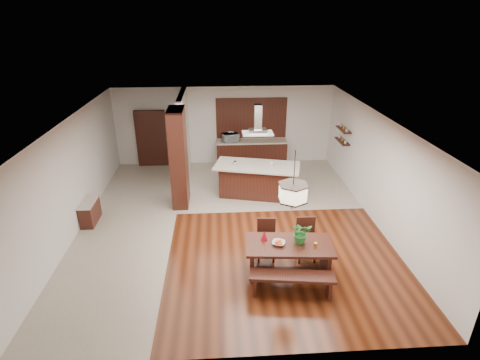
{
  "coord_description": "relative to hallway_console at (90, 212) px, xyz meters",
  "views": [
    {
      "loc": [
        -0.27,
        -9.02,
        5.3
      ],
      "look_at": [
        0.3,
        0.0,
        1.25
      ],
      "focal_mm": 28.0,
      "sensor_mm": 36.0,
      "label": 1
    }
  ],
  "objects": [
    {
      "name": "room_shell",
      "position": [
        3.81,
        -0.2,
        1.75
      ],
      "size": [
        9.0,
        9.04,
        2.92
      ],
      "color": "#3E190B",
      "rests_on": "ground"
    },
    {
      "name": "tile_hallway",
      "position": [
        1.06,
        -0.2,
        -0.31
      ],
      "size": [
        2.5,
        9.0,
        0.01
      ],
      "primitive_type": "cube",
      "color": "#B3A895",
      "rests_on": "ground"
    },
    {
      "name": "tile_kitchen",
      "position": [
        5.06,
        2.3,
        -0.31
      ],
      "size": [
        5.5,
        4.0,
        0.01
      ],
      "primitive_type": "cube",
      "color": "#B3A895",
      "rests_on": "ground"
    },
    {
      "name": "soffit_band",
      "position": [
        3.81,
        -0.2,
        2.57
      ],
      "size": [
        8.0,
        9.0,
        0.02
      ],
      "primitive_type": "cube",
      "color": "#3B1F0E",
      "rests_on": "room_shell"
    },
    {
      "name": "partition_pier",
      "position": [
        2.41,
        1.0,
        1.14
      ],
      "size": [
        0.45,
        1.0,
        2.9
      ],
      "primitive_type": "cube",
      "color": "black",
      "rests_on": "ground"
    },
    {
      "name": "partition_stub",
      "position": [
        2.41,
        3.1,
        1.14
      ],
      "size": [
        0.18,
        2.4,
        2.9
      ],
      "primitive_type": "cube",
      "color": "silver",
      "rests_on": "ground"
    },
    {
      "name": "hallway_console",
      "position": [
        0.0,
        0.0,
        0.0
      ],
      "size": [
        0.37,
        0.88,
        0.63
      ],
      "primitive_type": "cube",
      "color": "black",
      "rests_on": "ground"
    },
    {
      "name": "hallway_doorway",
      "position": [
        1.11,
        4.2,
        0.74
      ],
      "size": [
        1.1,
        0.2,
        2.1
      ],
      "primitive_type": "cube",
      "color": "black",
      "rests_on": "ground"
    },
    {
      "name": "rear_counter",
      "position": [
        4.81,
        4.0,
        0.16
      ],
      "size": [
        2.6,
        0.62,
        0.95
      ],
      "color": "black",
      "rests_on": "ground"
    },
    {
      "name": "kitchen_window",
      "position": [
        4.81,
        4.26,
        1.44
      ],
      "size": [
        2.6,
        0.08,
        1.5
      ],
      "primitive_type": "cube",
      "color": "#A25930",
      "rests_on": "room_shell"
    },
    {
      "name": "shelf_lower",
      "position": [
        7.68,
        2.4,
        1.08
      ],
      "size": [
        0.26,
        0.9,
        0.04
      ],
      "primitive_type": "cube",
      "color": "black",
      "rests_on": "room_shell"
    },
    {
      "name": "shelf_upper",
      "position": [
        7.68,
        2.4,
        1.49
      ],
      "size": [
        0.26,
        0.9,
        0.04
      ],
      "primitive_type": "cube",
      "color": "black",
      "rests_on": "room_shell"
    },
    {
      "name": "dining_table",
      "position": [
        5.03,
        -2.55,
        0.25
      ],
      "size": [
        1.93,
        1.08,
        0.77
      ],
      "rotation": [
        0.0,
        0.0,
        -0.08
      ],
      "color": "black",
      "rests_on": "ground"
    },
    {
      "name": "dining_bench",
      "position": [
        4.97,
        -3.22,
        -0.07
      ],
      "size": [
        1.76,
        0.59,
        0.49
      ],
      "primitive_type": null,
      "rotation": [
        0.0,
        0.0,
        -0.13
      ],
      "color": "black",
      "rests_on": "ground"
    },
    {
      "name": "dining_chair_left",
      "position": [
        4.61,
        -1.95,
        0.17
      ],
      "size": [
        0.46,
        0.46,
        0.96
      ],
      "primitive_type": null,
      "rotation": [
        0.0,
        0.0,
        -0.08
      ],
      "color": "black",
      "rests_on": "ground"
    },
    {
      "name": "dining_chair_right",
      "position": [
        5.54,
        -2.02,
        0.19
      ],
      "size": [
        0.45,
        0.45,
        1.0
      ],
      "primitive_type": null,
      "rotation": [
        0.0,
        0.0,
        -0.01
      ],
      "color": "black",
      "rests_on": "ground"
    },
    {
      "name": "pendant_lantern",
      "position": [
        5.03,
        -2.55,
        1.93
      ],
      "size": [
        0.64,
        0.64,
        1.31
      ],
      "primitive_type": null,
      "color": "beige",
      "rests_on": "room_shell"
    },
    {
      "name": "foliage_plant",
      "position": [
        5.27,
        -2.51,
        0.7
      ],
      "size": [
        0.5,
        0.46,
        0.48
      ],
      "primitive_type": "imported",
      "rotation": [
        0.0,
        0.0,
        0.23
      ],
      "color": "#26732C",
      "rests_on": "dining_table"
    },
    {
      "name": "fruit_bowl",
      "position": [
        4.79,
        -2.55,
        0.49
      ],
      "size": [
        0.35,
        0.35,
        0.07
      ],
      "primitive_type": "imported",
      "rotation": [
        0.0,
        0.0,
        -0.39
      ],
      "color": "beige",
      "rests_on": "dining_table"
    },
    {
      "name": "napkin_cone",
      "position": [
        4.5,
        -2.37,
        0.58
      ],
      "size": [
        0.18,
        0.18,
        0.24
      ],
      "primitive_type": "cone",
      "rotation": [
        0.0,
        0.0,
        0.22
      ],
      "color": "maroon",
      "rests_on": "dining_table"
    },
    {
      "name": "gold_ornament",
      "position": [
        5.55,
        -2.7,
        0.51
      ],
      "size": [
        0.08,
        0.08,
        0.1
      ],
      "primitive_type": "cylinder",
      "rotation": [
        0.0,
        0.0,
        -0.17
      ],
      "color": "gold",
      "rests_on": "dining_table"
    },
    {
      "name": "kitchen_island",
      "position": [
        4.73,
        1.35,
        0.23
      ],
      "size": [
        2.76,
        1.7,
        1.06
      ],
      "rotation": [
        0.0,
        0.0,
        -0.24
      ],
      "color": "black",
      "rests_on": "ground"
    },
    {
      "name": "range_hood",
      "position": [
        4.73,
        1.36,
        2.15
      ],
      "size": [
        0.9,
        0.55,
        0.87
      ],
      "primitive_type": null,
      "color": "silver",
      "rests_on": "room_shell"
    },
    {
      "name": "island_cup",
      "position": [
        5.16,
        1.25,
        0.8
      ],
      "size": [
        0.14,
        0.14,
        0.11
      ],
      "primitive_type": "imported",
      "rotation": [
        0.0,
        0.0,
        -0.01
      ],
      "color": "white",
      "rests_on": "kitchen_island"
    },
    {
      "name": "microwave",
      "position": [
        4.02,
        3.97,
        0.79
      ],
      "size": [
        0.66,
        0.55,
        0.31
      ],
      "primitive_type": "imported",
      "rotation": [
        0.0,
        0.0,
        0.34
      ],
      "color": "#AFB2B6",
      "rests_on": "rear_counter"
    }
  ]
}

